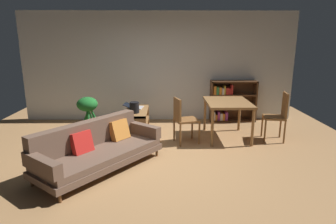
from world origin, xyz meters
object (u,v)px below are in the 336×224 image
object	(u,v)px
desk_speaker	(134,107)
bookshelf	(229,101)
dining_chair_far	(278,114)
potted_floor_plant	(88,111)
dining_table	(228,105)
open_laptop	(134,107)
fabric_couch	(97,148)
media_console	(137,122)
dining_chair_near	(183,118)

from	to	relation	value
desk_speaker	bookshelf	world-z (taller)	bookshelf
dining_chair_far	bookshelf	size ratio (longest dim) A/B	0.87
potted_floor_plant	dining_table	world-z (taller)	potted_floor_plant
potted_floor_plant	bookshelf	bearing A→B (deg)	18.77
desk_speaker	bookshelf	size ratio (longest dim) A/B	0.20
open_laptop	dining_table	world-z (taller)	dining_table
fabric_couch	open_laptop	world-z (taller)	fabric_couch
bookshelf	media_console	bearing A→B (deg)	-155.37
media_console	dining_chair_near	size ratio (longest dim) A/B	1.25
potted_floor_plant	dining_chair_near	bearing A→B (deg)	-14.35
open_laptop	dining_table	distance (m)	2.05
open_laptop	dining_chair_far	distance (m)	3.07
dining_table	potted_floor_plant	bearing A→B (deg)	175.87
dining_table	bookshelf	bearing A→B (deg)	75.90
dining_chair_far	bookshelf	xyz separation A→B (m)	(-0.67, 1.50, -0.05)
open_laptop	dining_chair_near	size ratio (longest dim) A/B	0.49
desk_speaker	dining_chair_near	distance (m)	1.07
desk_speaker	potted_floor_plant	bearing A→B (deg)	170.82
fabric_couch	bookshelf	distance (m)	3.91
fabric_couch	desk_speaker	bearing A→B (deg)	72.93
fabric_couch	dining_chair_near	xyz separation A→B (m)	(1.46, 1.15, 0.18)
media_console	dining_chair_far	xyz separation A→B (m)	(2.92, -0.47, 0.29)
potted_floor_plant	dining_table	distance (m)	2.97
dining_chair_far	dining_table	bearing A→B (deg)	170.68
fabric_couch	desk_speaker	distance (m)	1.60
media_console	open_laptop	size ratio (longest dim) A/B	2.55
fabric_couch	bookshelf	xyz separation A→B (m)	(2.73, 2.78, 0.17)
desk_speaker	dining_chair_near	world-z (taller)	dining_chair_near
fabric_couch	media_console	world-z (taller)	fabric_couch
media_console	dining_table	size ratio (longest dim) A/B	1.02
potted_floor_plant	dining_chair_near	xyz separation A→B (m)	(2.02, -0.52, -0.03)
media_console	dining_chair_far	size ratio (longest dim) A/B	1.15
desk_speaker	dining_chair_far	world-z (taller)	dining_chair_far
dining_table	dining_chair_far	world-z (taller)	dining_chair_far
media_console	desk_speaker	distance (m)	0.46
bookshelf	potted_floor_plant	bearing A→B (deg)	-161.23
fabric_couch	dining_chair_near	distance (m)	1.87
media_console	dining_chair_far	distance (m)	2.97
media_console	dining_chair_far	bearing A→B (deg)	-9.05
dining_table	bookshelf	xyz separation A→B (m)	(0.33, 1.33, -0.19)
dining_table	open_laptop	bearing A→B (deg)	165.90
open_laptop	bookshelf	size ratio (longest dim) A/B	0.40
open_laptop	potted_floor_plant	xyz separation A→B (m)	(-0.97, -0.29, -0.01)
media_console	bookshelf	xyz separation A→B (m)	(2.25, 1.03, 0.24)
media_console	dining_chair_far	world-z (taller)	dining_chair_far
open_laptop	dining_chair_near	bearing A→B (deg)	-37.43
bookshelf	desk_speaker	bearing A→B (deg)	-150.58
dining_chair_far	bookshelf	bearing A→B (deg)	114.15
dining_table	media_console	bearing A→B (deg)	171.09
media_console	desk_speaker	size ratio (longest dim) A/B	5.00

